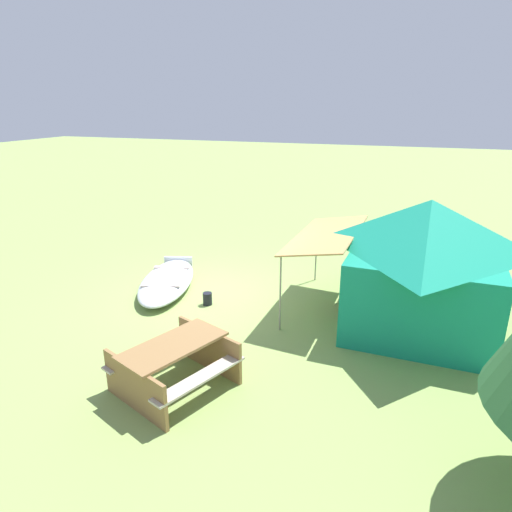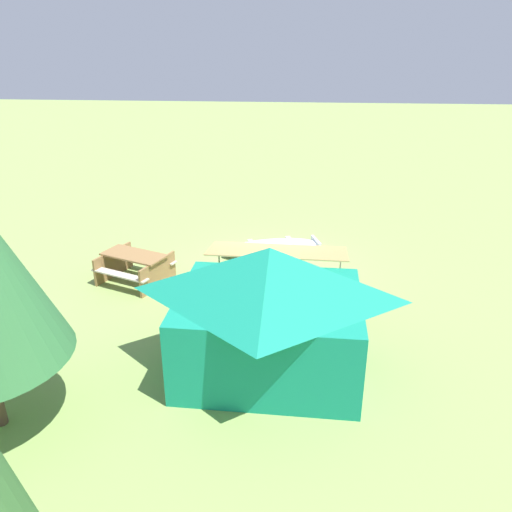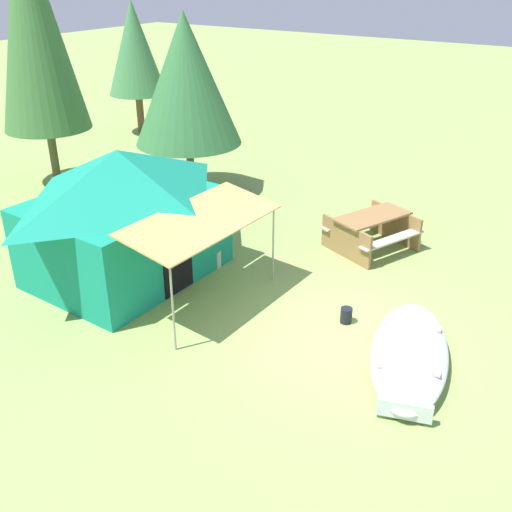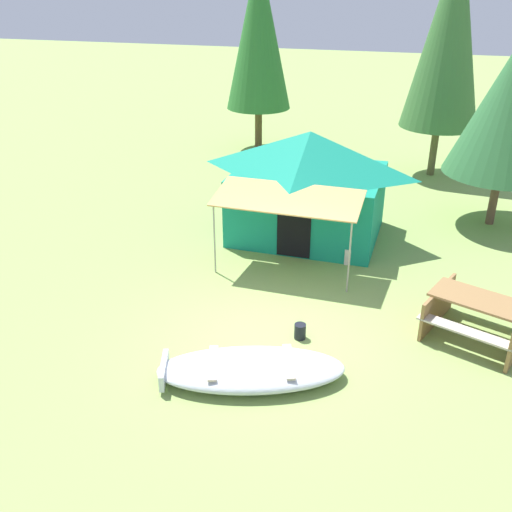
{
  "view_description": "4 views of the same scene",
  "coord_description": "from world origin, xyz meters",
  "px_view_note": "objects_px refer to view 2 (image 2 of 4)",
  "views": [
    {
      "loc": [
        8.79,
        4.12,
        4.32
      ],
      "look_at": [
        -0.03,
        0.96,
        1.1
      ],
      "focal_mm": 31.65,
      "sensor_mm": 36.0,
      "label": 1
    },
    {
      "loc": [
        -0.76,
        12.76,
        5.98
      ],
      "look_at": [
        0.2,
        1.61,
        1.17
      ],
      "focal_mm": 35.87,
      "sensor_mm": 36.0,
      "label": 2
    },
    {
      "loc": [
        -7.64,
        -3.52,
        5.67
      ],
      "look_at": [
        0.01,
        1.55,
        1.06
      ],
      "focal_mm": 41.55,
      "sensor_mm": 36.0,
      "label": 3
    },
    {
      "loc": [
        2.07,
        -8.5,
        5.88
      ],
      "look_at": [
        -0.69,
        1.27,
        0.85
      ],
      "focal_mm": 40.92,
      "sensor_mm": 36.0,
      "label": 4
    }
  ],
  "objects_px": {
    "canvas_cabin_tent": "(269,308)",
    "fuel_can": "(251,267)",
    "beached_rowboat": "(273,248)",
    "cooler_box": "(215,327)",
    "picnic_table": "(135,265)"
  },
  "relations": [
    {
      "from": "beached_rowboat",
      "to": "cooler_box",
      "type": "relative_size",
      "value": 6.1
    },
    {
      "from": "beached_rowboat",
      "to": "cooler_box",
      "type": "height_order",
      "value": "cooler_box"
    },
    {
      "from": "picnic_table",
      "to": "cooler_box",
      "type": "bearing_deg",
      "value": 135.74
    },
    {
      "from": "picnic_table",
      "to": "cooler_box",
      "type": "xyz_separation_m",
      "value": [
        -2.52,
        2.46,
        -0.3
      ]
    },
    {
      "from": "beached_rowboat",
      "to": "cooler_box",
      "type": "bearing_deg",
      "value": 78.08
    },
    {
      "from": "picnic_table",
      "to": "cooler_box",
      "type": "relative_size",
      "value": 4.0
    },
    {
      "from": "beached_rowboat",
      "to": "canvas_cabin_tent",
      "type": "bearing_deg",
      "value": 92.42
    },
    {
      "from": "cooler_box",
      "to": "fuel_can",
      "type": "height_order",
      "value": "cooler_box"
    },
    {
      "from": "beached_rowboat",
      "to": "canvas_cabin_tent",
      "type": "xyz_separation_m",
      "value": [
        -0.24,
        5.76,
        1.13
      ]
    },
    {
      "from": "beached_rowboat",
      "to": "picnic_table",
      "type": "distance_m",
      "value": 4.15
    },
    {
      "from": "fuel_can",
      "to": "picnic_table",
      "type": "bearing_deg",
      "value": 16.18
    },
    {
      "from": "canvas_cabin_tent",
      "to": "fuel_can",
      "type": "bearing_deg",
      "value": -80.15
    },
    {
      "from": "beached_rowboat",
      "to": "picnic_table",
      "type": "relative_size",
      "value": 1.53
    },
    {
      "from": "beached_rowboat",
      "to": "picnic_table",
      "type": "bearing_deg",
      "value": 32.11
    },
    {
      "from": "beached_rowboat",
      "to": "fuel_can",
      "type": "xyz_separation_m",
      "value": [
        0.53,
        1.33,
        -0.05
      ]
    }
  ]
}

